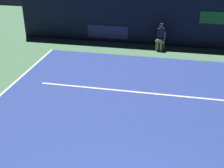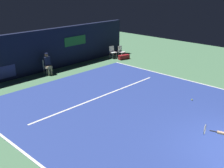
% 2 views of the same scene
% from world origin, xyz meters
% --- Properties ---
extents(ground_plane, '(30.36, 30.36, 0.00)m').
position_xyz_m(ground_plane, '(0.00, 4.68, 0.00)').
color(ground_plane, '#4C7A56').
extents(court_surface, '(10.35, 11.36, 0.01)m').
position_xyz_m(court_surface, '(0.00, 4.68, 0.01)').
color(court_surface, navy).
rests_on(court_surface, ground).
extents(line_service, '(8.07, 0.10, 0.01)m').
position_xyz_m(line_service, '(0.00, 6.67, 0.01)').
color(line_service, white).
rests_on(line_service, court_surface).
extents(back_wall, '(14.95, 0.33, 2.60)m').
position_xyz_m(back_wall, '(-0.00, 12.38, 1.30)').
color(back_wall, '#141933').
rests_on(back_wall, ground).
extents(line_judge_on_chair, '(0.48, 0.56, 1.32)m').
position_xyz_m(line_judge_on_chair, '(0.26, 11.57, 0.69)').
color(line_judge_on_chair, white).
rests_on(line_judge_on_chair, ground).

